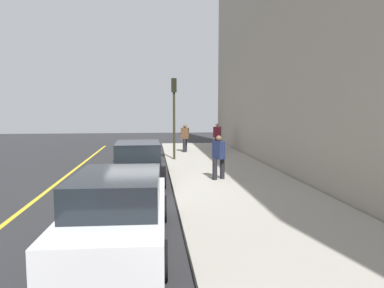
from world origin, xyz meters
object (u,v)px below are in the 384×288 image
pedestrian_brown_coat (185,137)px  traffic_light_pole (174,105)px  rolling_suitcase (220,146)px  parked_car_white (119,210)px  pedestrian_burgundy_coat (217,136)px  pedestrian_navy_coat (219,156)px  parked_car_black (138,162)px

pedestrian_brown_coat → traffic_light_pole: 3.70m
pedestrian_brown_coat → rolling_suitcase: bearing=-75.2°
parked_car_white → pedestrian_burgundy_coat: pedestrian_burgundy_coat is taller
pedestrian_navy_coat → pedestrian_brown_coat: size_ratio=0.97×
pedestrian_navy_coat → pedestrian_burgundy_coat: pedestrian_burgundy_coat is taller
pedestrian_navy_coat → traffic_light_pole: traffic_light_pole is taller
parked_car_white → pedestrian_brown_coat: pedestrian_brown_coat is taller
pedestrian_brown_coat → pedestrian_burgundy_coat: (1.03, -2.16, -0.01)m
pedestrian_navy_coat → pedestrian_burgundy_coat: (9.44, -1.66, 0.02)m
pedestrian_navy_coat → rolling_suitcase: (9.02, -1.79, -0.61)m
parked_car_black → pedestrian_burgundy_coat: bearing=-27.7°
parked_car_black → rolling_suitcase: parked_car_black is taller
parked_car_black → pedestrian_brown_coat: pedestrian_brown_coat is taller
parked_car_white → pedestrian_brown_coat: 14.39m
traffic_light_pole → pedestrian_brown_coat: bearing=-15.2°
parked_car_black → pedestrian_navy_coat: size_ratio=2.74×
pedestrian_brown_coat → pedestrian_burgundy_coat: size_ratio=1.01×
pedestrian_navy_coat → pedestrian_brown_coat: 8.43m
parked_car_white → parked_car_black: 6.37m
pedestrian_navy_coat → pedestrian_brown_coat: (8.41, 0.49, 0.03)m
pedestrian_burgundy_coat → rolling_suitcase: bearing=-163.3°
traffic_light_pole → pedestrian_navy_coat: bearing=-166.1°
pedestrian_burgundy_coat → rolling_suitcase: 0.77m
pedestrian_navy_coat → pedestrian_burgundy_coat: size_ratio=0.97×
pedestrian_burgundy_coat → rolling_suitcase: pedestrian_burgundy_coat is taller
pedestrian_navy_coat → pedestrian_brown_coat: pedestrian_brown_coat is taller
traffic_light_pole → rolling_suitcase: size_ratio=4.78×
parked_car_black → rolling_suitcase: size_ratio=5.13×
pedestrian_navy_coat → traffic_light_pole: 5.85m
pedestrian_burgundy_coat → traffic_light_pole: traffic_light_pole is taller
pedestrian_brown_coat → parked_car_black: bearing=162.3°
traffic_light_pole → rolling_suitcase: 5.44m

